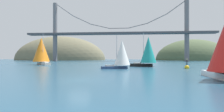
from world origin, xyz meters
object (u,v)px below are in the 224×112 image
Objects in this scene: sailboat_orange_sail at (41,50)px; channel_buoy at (187,67)px; sailboat_white_mainsail at (122,54)px; sailboat_teal_sail at (148,51)px.

channel_buoy is at bearing -21.26° from sailboat_orange_sail.
sailboat_white_mainsail is 3.00× the size of channel_buoy.
channel_buoy is (8.33, -8.06, -4.24)m from sailboat_teal_sail.
sailboat_white_mainsail is at bearing -176.17° from channel_buoy.
sailboat_white_mainsail is at bearing -128.68° from sailboat_teal_sail.
sailboat_teal_sail reaches higher than sailboat_white_mainsail.
channel_buoy is at bearing -44.06° from sailboat_teal_sail.
sailboat_orange_sail is (-29.39, 18.55, 1.58)m from sailboat_white_mainsail.
sailboat_teal_sail is at bearing 51.32° from sailboat_white_mainsail.
sailboat_white_mainsail is 0.81× the size of sailboat_teal_sail.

